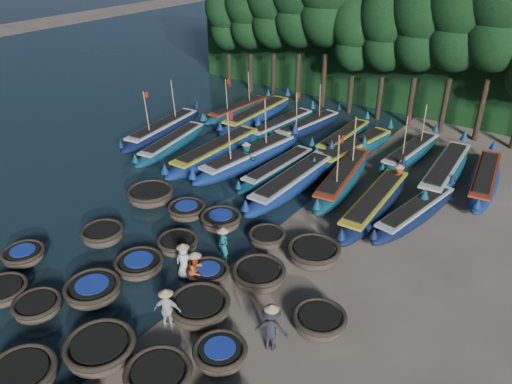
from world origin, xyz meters
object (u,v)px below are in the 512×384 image
Objects in this scene: coracle_7 at (101,349)px; long_boat_6 at (343,178)px; coracle_10 at (24,255)px; coracle_16 at (178,244)px; coracle_13 at (200,308)px; fisherman_6 at (398,178)px; long_boat_14 at (355,149)px; long_boat_16 at (445,171)px; coracle_22 at (221,220)px; long_boat_0 at (163,130)px; fisherman_1 at (223,244)px; fisherman_5 at (246,157)px; long_boat_9 at (239,110)px; long_boat_1 at (173,143)px; coracle_5 at (3,291)px; coracle_19 at (319,321)px; coracle_23 at (267,237)px; coracle_21 at (187,210)px; coracle_18 at (259,275)px; fisherman_0 at (184,260)px; coracle_14 at (220,354)px; fisherman_4 at (167,309)px; coracle_20 at (151,195)px; long_boat_3 at (249,158)px; long_boat_10 at (257,115)px; long_boat_15 at (410,153)px; long_boat_13 at (343,138)px; coracle_2 at (22,376)px; long_boat_5 at (293,182)px; long_boat_12 at (308,126)px; coracle_17 at (208,274)px; long_boat_11 at (281,126)px; long_boat_2 at (217,151)px; coracle_8 at (159,376)px; coracle_11 at (93,290)px; long_boat_17 at (484,179)px; fisherman_2 at (196,269)px; fisherman_3 at (271,327)px; long_boat_8 at (415,212)px; coracle_12 at (139,265)px; long_boat_7 at (375,203)px.

coracle_7 is 0.32× the size of long_boat_6.
coracle_16 is (4.74, 4.40, 0.02)m from coracle_10.
fisherman_6 is at bearing 80.74° from coracle_13.
long_boat_16 reaches higher than long_boat_14.
long_boat_0 is (-10.23, 6.45, 0.12)m from coracle_22.
fisherman_5 is at bearing 139.13° from fisherman_1.
coracle_13 is 0.36× the size of long_boat_9.
coracle_5 is at bearing -81.93° from long_boat_1.
coracle_19 is 1.17× the size of coracle_23.
long_boat_6 is at bearing 56.84° from coracle_21.
coracle_18 is 1.46× the size of fisherman_0.
coracle_14 is 1.20× the size of fisherman_4.
coracle_19 is 0.69× the size of coracle_20.
long_boat_3 is 1.01× the size of long_boat_10.
long_boat_9 reaches higher than coracle_20.
coracle_23 is at bearing 88.74° from fisherman_1.
long_boat_3 is at bearing -134.90° from long_boat_15.
coracle_2 is at bearing -89.20° from long_boat_13.
long_boat_12 reaches higher than long_boat_5.
fisherman_0 reaches higher than long_boat_16.
fisherman_1 reaches higher than long_boat_1.
coracle_14 is at bearing -34.67° from coracle_16.
coracle_17 is at bearing 26.69° from coracle_10.
long_boat_10 reaches higher than long_boat_11.
coracle_8 is at bearing -57.12° from long_boat_2.
coracle_11 is 0.31× the size of long_boat_11.
fisherman_1 is at bearing 171.21° from fisherman_6.
long_boat_2 is 5.29× the size of fisherman_0.
coracle_11 is at bearing -76.42° from long_boat_12.
long_boat_17 reaches higher than coracle_21.
long_boat_11 is at bearing 112.89° from coracle_17.
coracle_23 is at bearing 82.50° from coracle_17.
fisherman_4 is (0.73, -2.31, 0.05)m from fisherman_2.
long_boat_11 is (-4.32, 11.76, 0.07)m from coracle_22.
coracle_14 is at bearing -89.29° from long_boat_6.
fisherman_0 is at bearing -110.16° from coracle_23.
long_boat_0 is 6.80m from long_boat_10.
coracle_2 is 24.10m from long_boat_10.
fisherman_3 reaches higher than fisherman_5.
fisherman_2 is (-3.26, 2.50, 0.42)m from coracle_14.
long_boat_14 reaches higher than coracle_8.
coracle_17 is 0.26× the size of long_boat_8.
coracle_16 is 0.27× the size of long_boat_13.
long_boat_14 is (-5.62, 5.03, 0.05)m from long_boat_8.
coracle_10 is 8.62m from coracle_22.
fisherman_6 is at bearing 21.13° from long_boat_3.
long_boat_12 is at bearing -90.41° from fisherman_0.
coracle_13 reaches higher than coracle_14.
coracle_12 is 11.66m from long_boat_7.
long_boat_16 is (15.17, 5.80, 0.09)m from long_boat_1.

